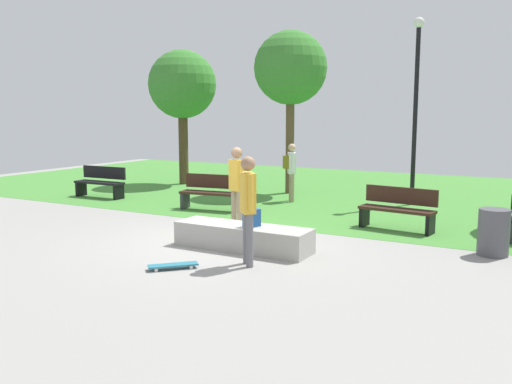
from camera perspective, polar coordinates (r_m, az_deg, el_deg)
ground_plane at (r=10.75m, az=-4.30°, el=-5.16°), size 28.00×28.00×0.00m
grass_lawn at (r=17.70m, az=9.73°, el=0.09°), size 26.60×12.36×0.01m
concrete_ledge at (r=10.08m, az=-1.39°, el=-4.73°), size 2.60×0.72×0.45m
backpack_on_ledge at (r=9.87m, az=-0.45°, el=-2.72°), size 0.27×0.33×0.32m
skater_performing_trick at (r=8.86m, az=-0.84°, el=-1.00°), size 0.37×0.37×1.80m
skater_watching at (r=11.48m, az=-2.02°, el=1.06°), size 0.40×0.31×1.78m
skateboard_by_ledge at (r=8.95m, az=-8.66°, el=-7.57°), size 0.70×0.71×0.08m
park_bench_near_path at (r=14.10m, az=-4.68°, el=0.05°), size 1.65×0.68×0.91m
park_bench_near_lamppost at (r=12.04m, az=14.61°, el=-1.61°), size 1.65×0.67×0.91m
park_bench_far_left at (r=16.78m, az=-15.90°, el=1.09°), size 1.61×0.51×0.91m
tree_slender_maple at (r=16.98m, az=3.63°, el=12.68°), size 2.23×2.23×4.96m
tree_leaning_ash at (r=19.30m, az=-7.71°, el=10.95°), size 2.34×2.34×4.63m
lamp_post at (r=15.30m, az=16.38°, el=9.69°), size 0.28×0.28×4.96m
trash_bin at (r=10.47m, az=23.57°, el=-3.88°), size 0.53×0.53×0.83m
pedestrian_with_backpack at (r=15.36m, az=3.67°, el=2.61°), size 0.44×0.43×1.64m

